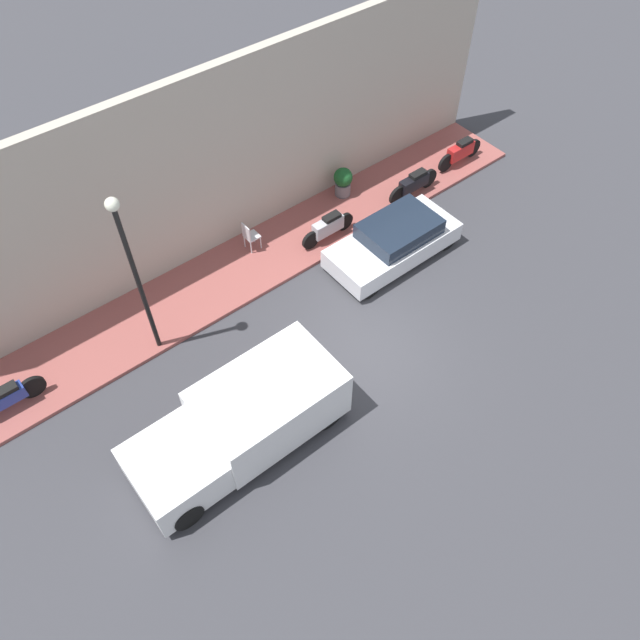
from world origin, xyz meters
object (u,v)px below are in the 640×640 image
parked_car (394,241)px  motorcycle_red (460,152)px  delivery_van (241,422)px  motorcycle_black (414,183)px  potted_plant (343,181)px  scooter_silver (328,227)px  cafe_chair (249,235)px  motorcycle_blue (3,400)px  streetlamp (131,262)px

parked_car → motorcycle_red: 5.00m
delivery_van → motorcycle_black: delivery_van is taller
parked_car → potted_plant: bearing=-10.5°
scooter_silver → motorcycle_red: bearing=-89.2°
delivery_van → cafe_chair: bearing=-36.1°
parked_car → delivery_van: bearing=108.5°
scooter_silver → motorcycle_blue: bearing=89.0°
motorcycle_red → cafe_chair: (0.99, 7.85, 0.08)m
motorcycle_blue → motorcycle_black: motorcycle_black is taller
motorcycle_black → potted_plant: potted_plant is taller
scooter_silver → motorcycle_red: motorcycle_red is taller
motorcycle_red → motorcycle_black: (-0.22, 2.36, -0.01)m
parked_car → scooter_silver: size_ratio=2.11×
motorcycle_red → cafe_chair: 7.91m
delivery_van → motorcycle_black: size_ratio=2.52×
motorcycle_red → streetlamp: size_ratio=0.39×
scooter_silver → streetlamp: bearing=93.4°
scooter_silver → motorcycle_black: size_ratio=0.94×
delivery_van → streetlamp: 4.35m
cafe_chair → motorcycle_red: bearing=-97.2°
streetlamp → cafe_chair: bearing=-69.9°
parked_car → delivery_van: (-2.30, 6.89, 0.24)m
delivery_van → streetlamp: (3.65, 0.20, 2.37)m
motorcycle_red → streetlamp: streetlamp is taller
streetlamp → delivery_van: bearing=-176.8°
motorcycle_red → streetlamp: (-0.44, 11.76, 2.64)m
scooter_silver → motorcycle_red: 5.76m
parked_car → delivery_van: delivery_van is taller
motorcycle_black → streetlamp: bearing=91.4°
scooter_silver → potted_plant: potted_plant is taller
motorcycle_blue → motorcycle_black: size_ratio=1.02×
scooter_silver → streetlamp: streetlamp is taller
parked_car → delivery_van: size_ratio=0.79×
motorcycle_black → streetlamp: (-0.22, 9.39, 2.65)m
parked_car → streetlamp: 7.67m
parked_car → motorcycle_black: size_ratio=1.99×
potted_plant → parked_car: bearing=169.5°
potted_plant → cafe_chair: (-0.21, 3.73, 0.01)m
delivery_van → motorcycle_red: bearing=-70.5°
motorcycle_black → motorcycle_blue: bearing=88.7°
delivery_van → motorcycle_blue: delivery_van is taller
potted_plant → motorcycle_black: bearing=-129.0°
motorcycle_red → motorcycle_black: 2.37m
scooter_silver → potted_plant: 2.09m
cafe_chair → streetlamp: bearing=110.1°
motorcycle_blue → parked_car: bearing=-99.7°
potted_plant → cafe_chair: 3.74m
parked_car → motorcycle_blue: size_ratio=1.94×
motorcycle_blue → cafe_chair: 7.78m
parked_car → motorcycle_black: 2.78m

